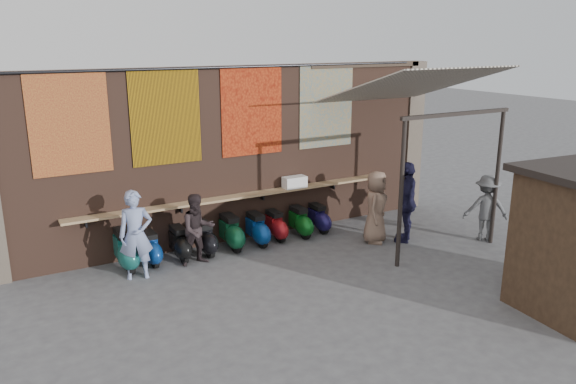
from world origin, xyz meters
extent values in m
plane|color=#474749|center=(0.00, 0.00, 0.00)|extent=(70.00, 70.00, 0.00)
cube|color=brown|center=(0.00, 2.70, 2.00)|extent=(10.00, 0.40, 4.00)
cube|color=#4C4238|center=(5.20, 2.70, 2.00)|extent=(0.50, 0.50, 4.00)
cube|color=#9E7A51|center=(0.00, 2.33, 1.10)|extent=(8.00, 0.32, 0.05)
cube|color=white|center=(1.31, 2.30, 1.26)|extent=(0.57, 0.28, 0.27)
cube|color=maroon|center=(-3.60, 2.48, 3.00)|extent=(1.50, 0.02, 2.00)
cube|color=#C3840B|center=(-1.70, 2.48, 3.00)|extent=(1.50, 0.02, 2.00)
cube|color=#B13A16|center=(0.30, 2.48, 3.00)|extent=(1.50, 0.02, 2.00)
cube|color=#27688F|center=(2.30, 2.48, 3.00)|extent=(1.50, 0.02, 2.00)
cylinder|color=black|center=(0.00, 2.47, 3.98)|extent=(9.50, 0.06, 0.06)
imported|color=#7F8EB8|center=(-2.74, 1.49, 0.89)|extent=(0.73, 0.56, 1.78)
imported|color=#292022|center=(-1.45, 1.56, 0.76)|extent=(0.75, 0.59, 1.52)
imported|color=black|center=(3.25, 0.49, 0.94)|extent=(1.13, 1.09, 1.89)
imported|color=#545659|center=(4.90, -0.38, 0.78)|extent=(1.16, 1.07, 1.57)
imported|color=#7C614F|center=(2.59, 0.79, 0.84)|extent=(0.97, 0.94, 1.69)
cube|color=gold|center=(3.78, -2.83, 1.75)|extent=(1.20, 0.14, 0.50)
cube|color=#473321|center=(3.78, -2.83, 0.88)|extent=(1.85, 0.25, 0.06)
cube|color=beige|center=(3.50, 0.90, 3.55)|extent=(3.20, 3.28, 0.97)
cube|color=#33261C|center=(3.50, 2.49, 3.95)|extent=(3.30, 0.08, 0.12)
cube|color=black|center=(3.50, -0.60, 3.08)|extent=(3.00, 0.08, 0.08)
cylinder|color=black|center=(2.10, -0.60, 1.55)|extent=(0.09, 0.09, 3.10)
cylinder|color=black|center=(4.90, -0.60, 1.55)|extent=(0.09, 0.09, 3.10)
camera|label=1|loc=(-5.25, -8.93, 4.59)|focal=35.00mm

